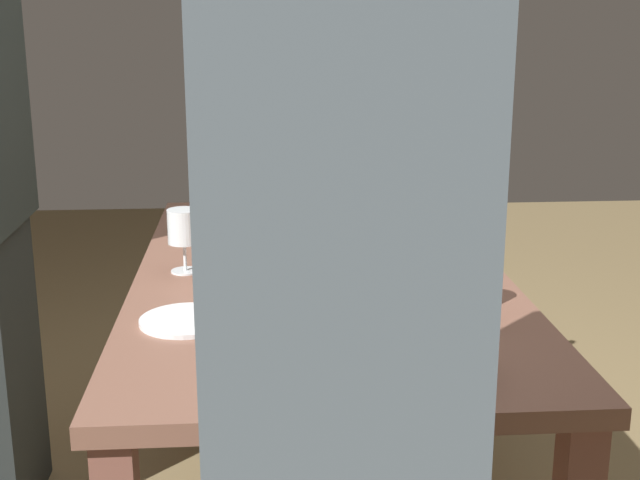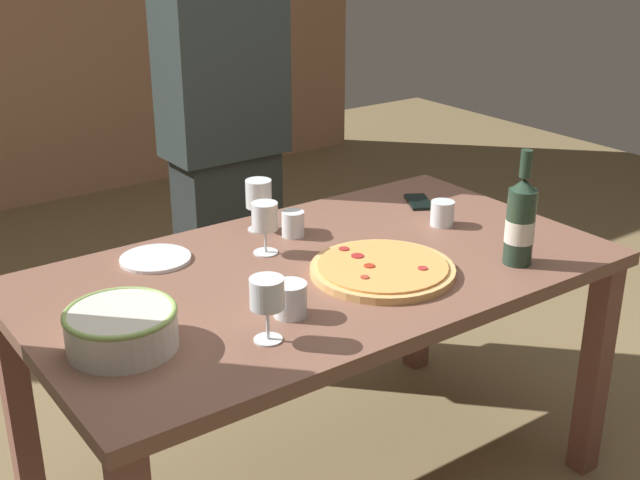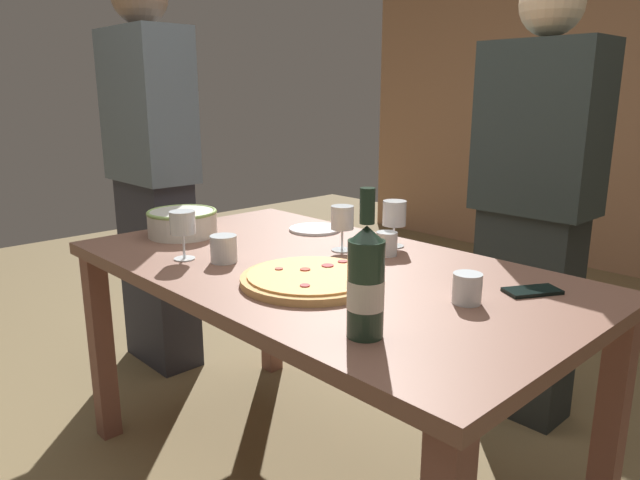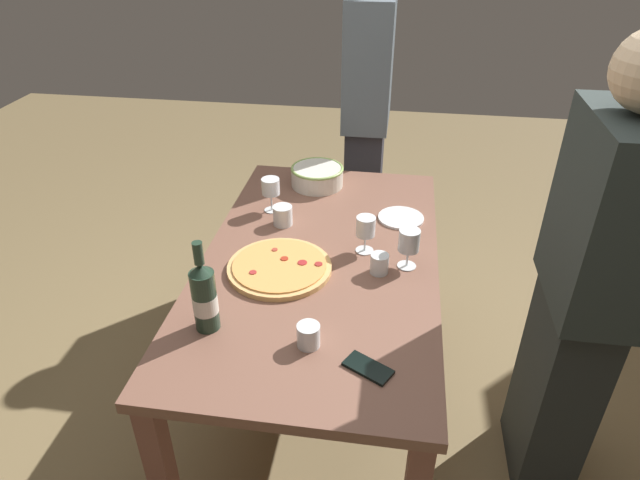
# 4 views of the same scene
# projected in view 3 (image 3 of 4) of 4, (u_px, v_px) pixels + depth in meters

# --- Properties ---
(ground_plane) EXTENTS (8.00, 8.00, 0.00)m
(ground_plane) POSITION_uv_depth(u_px,v_px,m) (320.00, 479.00, 1.95)
(ground_plane) COLOR olive
(dining_table) EXTENTS (1.60, 0.90, 0.75)m
(dining_table) POSITION_uv_depth(u_px,v_px,m) (320.00, 294.00, 1.79)
(dining_table) COLOR brown
(dining_table) RESTS_ON ground
(pizza) EXTENTS (0.39, 0.39, 0.03)m
(pizza) POSITION_uv_depth(u_px,v_px,m) (311.00, 278.00, 1.60)
(pizza) COLOR #E0AA65
(pizza) RESTS_ON dining_table
(serving_bowl) EXTENTS (0.25, 0.25, 0.09)m
(serving_bowl) POSITION_uv_depth(u_px,v_px,m) (182.00, 222.00, 2.12)
(serving_bowl) COLOR silver
(serving_bowl) RESTS_ON dining_table
(wine_bottle) EXTENTS (0.08, 0.08, 0.32)m
(wine_bottle) POSITION_uv_depth(u_px,v_px,m) (366.00, 281.00, 1.22)
(wine_bottle) COLOR #23392A
(wine_bottle) RESTS_ON dining_table
(wine_glass_near_pizza) EXTENTS (0.07, 0.07, 0.15)m
(wine_glass_near_pizza) POSITION_uv_depth(u_px,v_px,m) (342.00, 219.00, 1.90)
(wine_glass_near_pizza) COLOR white
(wine_glass_near_pizza) RESTS_ON dining_table
(wine_glass_by_bottle) EXTENTS (0.08, 0.08, 0.16)m
(wine_glass_by_bottle) POSITION_uv_depth(u_px,v_px,m) (394.00, 215.00, 1.96)
(wine_glass_by_bottle) COLOR white
(wine_glass_by_bottle) RESTS_ON dining_table
(wine_glass_far_left) EXTENTS (0.08, 0.08, 0.15)m
(wine_glass_far_left) POSITION_uv_depth(u_px,v_px,m) (183.00, 224.00, 1.80)
(wine_glass_far_left) COLOR white
(wine_glass_far_left) RESTS_ON dining_table
(cup_amber) EXTENTS (0.07, 0.07, 0.08)m
(cup_amber) POSITION_uv_depth(u_px,v_px,m) (467.00, 288.00, 1.44)
(cup_amber) COLOR white
(cup_amber) RESTS_ON dining_table
(cup_ceramic) EXTENTS (0.08, 0.08, 0.08)m
(cup_ceramic) POSITION_uv_depth(u_px,v_px,m) (224.00, 249.00, 1.79)
(cup_ceramic) COLOR white
(cup_ceramic) RESTS_ON dining_table
(cup_spare) EXTENTS (0.07, 0.07, 0.08)m
(cup_spare) POSITION_uv_depth(u_px,v_px,m) (387.00, 244.00, 1.87)
(cup_spare) COLOR white
(cup_spare) RESTS_ON dining_table
(side_plate) EXTENTS (0.20, 0.20, 0.01)m
(side_plate) POSITION_uv_depth(u_px,v_px,m) (315.00, 229.00, 2.21)
(side_plate) COLOR white
(side_plate) RESTS_ON dining_table
(cell_phone) EXTENTS (0.13, 0.16, 0.01)m
(cell_phone) POSITION_uv_depth(u_px,v_px,m) (532.00, 291.00, 1.52)
(cell_phone) COLOR black
(cell_phone) RESTS_ON dining_table
(person_host) EXTENTS (0.43, 0.24, 1.67)m
(person_host) POSITION_uv_depth(u_px,v_px,m) (534.00, 206.00, 2.19)
(person_host) COLOR #262C2C
(person_host) RESTS_ON ground
(person_guest_left) EXTENTS (0.46, 0.24, 1.77)m
(person_guest_left) POSITION_uv_depth(u_px,v_px,m) (152.00, 175.00, 2.63)
(person_guest_left) COLOR #2F303B
(person_guest_left) RESTS_ON ground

